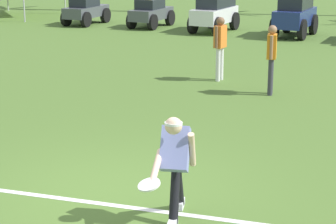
# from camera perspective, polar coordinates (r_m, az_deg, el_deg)

# --- Properties ---
(ground_plane) EXTENTS (80.00, 80.00, 0.00)m
(ground_plane) POSITION_cam_1_polar(r_m,az_deg,el_deg) (9.15, -5.18, -7.15)
(ground_plane) COLOR #4B6C2B
(field_line_paint) EXTENTS (23.99, 2.36, 0.01)m
(field_line_paint) POSITION_cam_1_polar(r_m,az_deg,el_deg) (8.88, -6.23, -7.88)
(field_line_paint) COLOR white
(field_line_paint) RESTS_ON ground_plane
(frisbee_thrower) EXTENTS (0.47, 1.16, 1.39)m
(frisbee_thrower) POSITION_cam_1_polar(r_m,az_deg,el_deg) (8.02, 0.63, -4.34)
(frisbee_thrower) COLOR black
(frisbee_thrower) RESTS_ON ground_plane
(frisbee_in_flight) EXTENTS (0.35, 0.35, 0.10)m
(frisbee_in_flight) POSITION_cam_1_polar(r_m,az_deg,el_deg) (7.47, -1.66, -6.34)
(frisbee_in_flight) COLOR white
(teammate_near_sideline) EXTENTS (0.24, 0.50, 1.56)m
(teammate_near_sideline) POSITION_cam_1_polar(r_m,az_deg,el_deg) (16.05, 4.56, 6.04)
(teammate_near_sideline) COLOR silver
(teammate_near_sideline) RESTS_ON ground_plane
(teammate_midfield) EXTENTS (0.26, 0.50, 1.56)m
(teammate_midfield) POSITION_cam_1_polar(r_m,az_deg,el_deg) (14.73, 9.01, 5.09)
(teammate_midfield) COLOR #33333D
(teammate_midfield) RESTS_ON ground_plane
(parked_car_slot_a) EXTENTS (1.12, 2.22, 1.10)m
(parked_car_slot_a) POSITION_cam_1_polar(r_m,az_deg,el_deg) (26.75, -7.17, 8.79)
(parked_car_slot_a) COLOR #474C51
(parked_car_slot_a) RESTS_ON ground_plane
(parked_car_slot_b) EXTENTS (1.17, 2.23, 1.10)m
(parked_car_slot_b) POSITION_cam_1_polar(r_m,az_deg,el_deg) (25.74, -1.50, 8.65)
(parked_car_slot_b) COLOR #474C51
(parked_car_slot_b) RESTS_ON ground_plane
(parked_car_slot_c) EXTENTS (1.30, 2.46, 1.34)m
(parked_car_slot_c) POSITION_cam_1_polar(r_m,az_deg,el_deg) (24.58, 4.10, 8.68)
(parked_car_slot_c) COLOR silver
(parked_car_slot_c) RESTS_ON ground_plane
(parked_car_slot_d) EXTENTS (1.27, 2.40, 1.40)m
(parked_car_slot_d) POSITION_cam_1_polar(r_m,az_deg,el_deg) (23.74, 11.00, 8.27)
(parked_car_slot_d) COLOR navy
(parked_car_slot_d) RESTS_ON ground_plane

